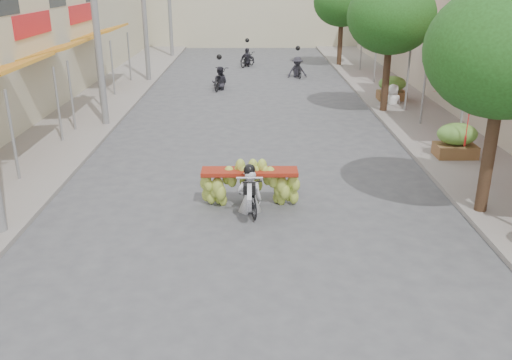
% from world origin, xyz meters
% --- Properties ---
extents(ground, '(120.00, 120.00, 0.00)m').
position_xyz_m(ground, '(0.00, 0.00, 0.00)').
color(ground, '#4C4C50').
rests_on(ground, ground).
extents(sidewalk_left, '(4.00, 60.00, 0.12)m').
position_xyz_m(sidewalk_left, '(-7.00, 15.00, 0.06)').
color(sidewalk_left, gray).
rests_on(sidewalk_left, ground).
extents(sidewalk_right, '(4.00, 60.00, 0.12)m').
position_xyz_m(sidewalk_right, '(7.00, 15.00, 0.06)').
color(sidewalk_right, gray).
rests_on(sidewalk_right, ground).
extents(utility_pole_mid, '(0.60, 0.24, 8.00)m').
position_xyz_m(utility_pole_mid, '(-5.40, 12.00, 4.03)').
color(utility_pole_mid, slate).
rests_on(utility_pole_mid, ground).
extents(utility_pole_far, '(0.60, 0.24, 8.00)m').
position_xyz_m(utility_pole_far, '(-5.40, 21.00, 4.03)').
color(utility_pole_far, slate).
rests_on(utility_pole_far, ground).
extents(street_tree_near, '(3.40, 3.40, 5.25)m').
position_xyz_m(street_tree_near, '(5.40, 4.00, 3.78)').
color(street_tree_near, '#3A2719').
rests_on(street_tree_near, ground).
extents(street_tree_mid, '(3.40, 3.40, 5.25)m').
position_xyz_m(street_tree_mid, '(5.40, 14.00, 3.78)').
color(street_tree_mid, '#3A2719').
rests_on(street_tree_mid, ground).
extents(street_tree_far, '(3.40, 3.40, 5.25)m').
position_xyz_m(street_tree_far, '(5.40, 26.00, 3.78)').
color(street_tree_far, '#3A2719').
rests_on(street_tree_far, ground).
extents(produce_crate_mid, '(1.20, 0.88, 1.16)m').
position_xyz_m(produce_crate_mid, '(6.20, 8.00, 0.71)').
color(produce_crate_mid, brown).
rests_on(produce_crate_mid, ground).
extents(produce_crate_far, '(1.20, 0.88, 1.16)m').
position_xyz_m(produce_crate_far, '(6.20, 16.00, 0.71)').
color(produce_crate_far, brown).
rests_on(produce_crate_far, ground).
extents(banana_motorbike, '(2.31, 1.82, 2.03)m').
position_xyz_m(banana_motorbike, '(-0.03, 4.37, 0.69)').
color(banana_motorbike, black).
rests_on(banana_motorbike, ground).
extents(market_umbrella, '(2.59, 2.59, 1.95)m').
position_xyz_m(market_umbrella, '(6.23, 7.33, 2.57)').
color(market_umbrella, red).
rests_on(market_umbrella, ground).
extents(pedestrian, '(0.88, 0.59, 1.67)m').
position_xyz_m(pedestrian, '(6.06, 15.20, 0.96)').
color(pedestrian, white).
rests_on(pedestrian, ground).
extents(bg_motorbike_a, '(1.01, 1.88, 1.95)m').
position_xyz_m(bg_motorbike_a, '(-1.54, 18.92, 0.73)').
color(bg_motorbike_a, black).
rests_on(bg_motorbike_a, ground).
extents(bg_motorbike_b, '(1.14, 1.69, 1.95)m').
position_xyz_m(bg_motorbike_b, '(2.53, 22.21, 0.86)').
color(bg_motorbike_b, black).
rests_on(bg_motorbike_b, ground).
extents(bg_motorbike_c, '(1.24, 1.63, 1.95)m').
position_xyz_m(bg_motorbike_c, '(-0.24, 25.98, 0.81)').
color(bg_motorbike_c, black).
rests_on(bg_motorbike_c, ground).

